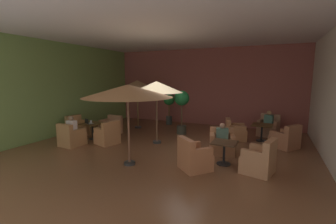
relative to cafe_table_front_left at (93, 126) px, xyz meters
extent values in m
cube|color=brown|center=(3.18, -0.09, -0.55)|extent=(9.96, 9.89, 0.02)
cube|color=#924B44|center=(3.18, 4.81, 1.44)|extent=(9.96, 0.08, 3.96)
cube|color=olive|center=(-1.76, -0.09, 1.44)|extent=(0.08, 9.89, 3.96)
cube|color=silver|center=(3.18, -0.09, 3.45)|extent=(9.96, 9.89, 0.06)
cylinder|color=black|center=(0.00, 0.00, -0.53)|extent=(0.33, 0.33, 0.02)
cylinder|color=black|center=(0.00, 0.00, -0.23)|extent=(0.07, 0.07, 0.63)
cube|color=#503618|center=(0.00, 0.00, 0.10)|extent=(0.80, 0.80, 0.03)
cube|color=#A87647|center=(-0.99, 0.16, -0.33)|extent=(0.84, 0.82, 0.43)
cube|color=#A87647|center=(-1.27, 0.21, 0.10)|extent=(0.27, 0.73, 0.43)
cube|color=#A87647|center=(-0.90, 0.44, -0.01)|extent=(0.59, 0.22, 0.21)
cube|color=#A87647|center=(-0.99, -0.14, -0.01)|extent=(0.59, 0.22, 0.21)
cube|color=#A77447|center=(-0.06, -1.00, -0.33)|extent=(0.75, 0.82, 0.44)
cube|color=#A77447|center=(-0.08, -1.30, 0.10)|extent=(0.71, 0.21, 0.41)
cube|color=#A77447|center=(-0.35, -0.94, -0.01)|extent=(0.16, 0.61, 0.19)
cube|color=#A77447|center=(0.23, -0.97, -0.01)|extent=(0.16, 0.61, 0.19)
cube|color=#B67A4B|center=(0.96, -0.28, -0.33)|extent=(0.90, 0.91, 0.42)
cube|color=#B67A4B|center=(1.23, -0.36, 0.11)|extent=(0.36, 0.75, 0.46)
cube|color=#B67A4B|center=(0.84, -0.55, -0.02)|extent=(0.58, 0.30, 0.20)
cube|color=#B67A4B|center=(1.00, 0.01, -0.02)|extent=(0.58, 0.30, 0.20)
cube|color=#A47354|center=(0.11, 0.99, -0.34)|extent=(0.85, 0.83, 0.42)
cube|color=#A47354|center=(0.14, 1.29, 0.06)|extent=(0.78, 0.25, 0.38)
cube|color=#A47354|center=(0.42, 0.92, -0.02)|extent=(0.20, 0.60, 0.22)
cube|color=#A47354|center=(-0.21, 0.99, -0.02)|extent=(0.20, 0.60, 0.22)
cylinder|color=black|center=(5.39, -0.53, -0.53)|extent=(0.40, 0.40, 0.02)
cylinder|color=black|center=(5.39, -0.53, -0.23)|extent=(0.07, 0.07, 0.63)
cube|color=#483220|center=(5.39, -0.53, 0.10)|extent=(0.70, 0.70, 0.03)
cube|color=#AD7650|center=(6.31, -0.76, -0.31)|extent=(0.90, 0.92, 0.46)
cube|color=#AD7650|center=(6.59, -0.83, 0.15)|extent=(0.34, 0.77, 0.47)
cube|color=#AD7650|center=(6.20, -1.06, 0.02)|extent=(0.59, 0.26, 0.22)
cube|color=#AD7650|center=(6.35, -0.45, 0.02)|extent=(0.59, 0.26, 0.22)
cube|color=#B2724B|center=(5.14, 0.39, -0.33)|extent=(0.95, 0.94, 0.42)
cube|color=#B2724B|center=(5.06, 0.68, 0.08)|extent=(0.79, 0.37, 0.39)
cube|color=#B2724B|center=(5.46, 0.44, 0.00)|extent=(0.29, 0.61, 0.23)
cube|color=#B2724B|center=(4.84, 0.27, 0.00)|extent=(0.29, 0.61, 0.23)
cube|color=#AF6944|center=(4.75, -1.24, -0.32)|extent=(1.04, 1.04, 0.44)
cube|color=#AF6944|center=(4.56, -1.45, 0.13)|extent=(0.66, 0.61, 0.46)
cube|color=#AF6944|center=(4.55, -1.00, 0.01)|extent=(0.47, 0.51, 0.24)
cube|color=#AF6944|center=(5.01, -1.41, 0.01)|extent=(0.47, 0.51, 0.24)
cylinder|color=black|center=(6.25, 2.56, -0.53)|extent=(0.38, 0.38, 0.02)
cylinder|color=black|center=(6.25, 2.56, -0.23)|extent=(0.07, 0.07, 0.63)
cube|color=#4F3417|center=(6.25, 2.56, 0.10)|extent=(0.80, 0.80, 0.03)
cube|color=#A37253|center=(6.46, 3.52, -0.32)|extent=(0.92, 0.90, 0.45)
cube|color=#A37253|center=(6.52, 3.81, 0.14)|extent=(0.80, 0.33, 0.47)
cube|color=#A37253|center=(6.77, 3.41, 0.02)|extent=(0.25, 0.60, 0.22)
cube|color=#A37253|center=(6.13, 3.55, 0.02)|extent=(0.25, 0.60, 0.22)
cube|color=#AA6E45|center=(5.30, 2.34, -0.33)|extent=(0.95, 0.89, 0.43)
cube|color=#AA6E45|center=(4.99, 2.26, 0.09)|extent=(0.34, 0.74, 0.41)
cube|color=#AA6E45|center=(5.27, 2.63, -0.01)|extent=(0.64, 0.28, 0.20)
cube|color=#AA6E45|center=(5.41, 2.06, -0.01)|extent=(0.64, 0.28, 0.20)
cube|color=#AA6A4A|center=(7.03, 1.97, -0.34)|extent=(1.07, 1.06, 0.41)
cube|color=#AA6A4A|center=(7.28, 1.78, 0.09)|extent=(0.58, 0.68, 0.46)
cube|color=#AA6A4A|center=(6.82, 1.76, -0.04)|extent=(0.58, 0.49, 0.19)
cube|color=#AA6A4A|center=(7.17, 2.22, -0.04)|extent=(0.58, 0.49, 0.19)
cylinder|color=#2D2D2D|center=(2.62, 0.59, -0.50)|extent=(0.32, 0.32, 0.08)
cylinder|color=brown|center=(2.62, 0.59, 0.61)|extent=(0.06, 0.06, 2.30)
cone|color=beige|center=(2.62, 0.59, 1.60)|extent=(1.95, 1.95, 0.41)
cylinder|color=#2D2D2D|center=(2.92, -1.69, -0.50)|extent=(0.32, 0.32, 0.08)
cylinder|color=brown|center=(2.92, -1.69, 0.58)|extent=(0.06, 0.06, 2.25)
cone|color=#A27045|center=(2.92, -1.69, 1.58)|extent=(2.50, 2.50, 0.36)
cylinder|color=#2D2D2D|center=(0.56, 2.54, -0.50)|extent=(0.32, 0.32, 0.08)
cylinder|color=brown|center=(0.56, 2.54, 0.61)|extent=(0.06, 0.06, 2.30)
cone|color=#986E4A|center=(0.56, 2.54, 1.58)|extent=(1.93, 1.93, 0.45)
cylinder|color=#353A35|center=(1.59, 3.98, -0.32)|extent=(0.32, 0.32, 0.44)
cylinder|color=brown|center=(1.59, 3.98, 0.21)|extent=(0.06, 0.06, 0.64)
sphere|color=#1E6B2D|center=(1.59, 3.98, 0.78)|extent=(0.58, 0.58, 0.58)
cylinder|color=#37392F|center=(2.95, 2.34, -0.36)|extent=(0.43, 0.43, 0.37)
cylinder|color=brown|center=(2.95, 2.34, 0.30)|extent=(0.06, 0.06, 0.94)
sphere|color=#1D6932|center=(2.95, 2.34, 1.05)|extent=(0.66, 0.66, 0.66)
cube|color=#446D5E|center=(6.46, 3.52, 0.14)|extent=(0.38, 0.30, 0.46)
sphere|color=#AC8156|center=(6.46, 3.52, 0.45)|extent=(0.19, 0.19, 0.19)
cube|color=#4C6E60|center=(5.14, 0.39, 0.10)|extent=(0.42, 0.31, 0.43)
sphere|color=#A77359|center=(5.14, 0.39, 0.39)|extent=(0.18, 0.18, 0.18)
cube|color=silver|center=(-0.06, -1.00, 0.14)|extent=(0.38, 0.22, 0.50)
sphere|color=#83664D|center=(-0.06, -1.00, 0.47)|extent=(0.18, 0.18, 0.18)
cylinder|color=white|center=(-0.06, -0.02, 0.17)|extent=(0.08, 0.08, 0.11)
cube|color=#9EA0A5|center=(-0.07, -0.09, 0.12)|extent=(0.37, 0.31, 0.01)
cube|color=black|center=(-0.11, -0.20, 0.22)|extent=(0.29, 0.12, 0.19)
camera|label=1|loc=(6.58, -7.01, 1.96)|focal=24.61mm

